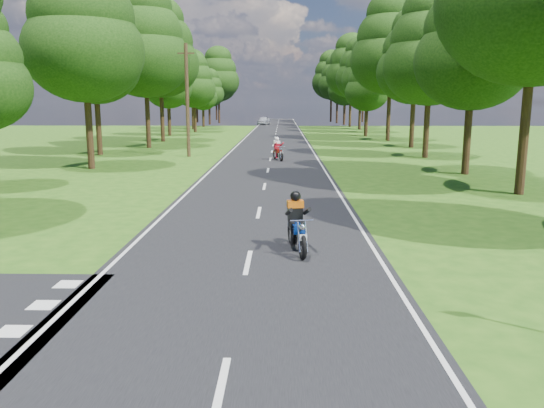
{
  "coord_description": "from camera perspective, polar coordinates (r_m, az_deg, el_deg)",
  "views": [
    {
      "loc": [
        0.84,
        -10.55,
        3.9
      ],
      "look_at": [
        0.55,
        4.0,
        1.1
      ],
      "focal_mm": 35.0,
      "sensor_mm": 36.0,
      "label": 1
    }
  ],
  "objects": [
    {
      "name": "distant_car",
      "position": [
        94.7,
        -0.88,
        8.97
      ],
      "size": [
        2.56,
        4.55,
        1.46
      ],
      "primitive_type": "imported",
      "rotation": [
        0.0,
        0.0,
        -0.2
      ],
      "color": "silver",
      "rests_on": "main_road"
    },
    {
      "name": "rider_far_red",
      "position": [
        36.2,
        0.64,
        5.98
      ],
      "size": [
        1.16,
        1.98,
        1.57
      ],
      "primitive_type": null,
      "rotation": [
        0.0,
        0.0,
        0.3
      ],
      "color": "#A6130C",
      "rests_on": "main_road"
    },
    {
      "name": "rider_near_blue",
      "position": [
        13.95,
        2.68,
        -1.91
      ],
      "size": [
        0.93,
        1.98,
        1.58
      ],
      "primitive_type": null,
      "rotation": [
        0.0,
        0.0,
        0.16
      ],
      "color": "navy",
      "rests_on": "main_road"
    },
    {
      "name": "ground",
      "position": [
        11.28,
        -3.26,
        -9.36
      ],
      "size": [
        160.0,
        160.0,
        0.0
      ],
      "primitive_type": "plane",
      "color": "#255012",
      "rests_on": "ground"
    },
    {
      "name": "main_road",
      "position": [
        60.68,
        0.33,
        7.21
      ],
      "size": [
        7.0,
        140.0,
        0.02
      ],
      "primitive_type": "cube",
      "color": "black",
      "rests_on": "ground"
    },
    {
      "name": "telegraph_pole",
      "position": [
        39.15,
        -9.1,
        11.0
      ],
      "size": [
        1.2,
        0.26,
        8.0
      ],
      "color": "#382616",
      "rests_on": "ground"
    },
    {
      "name": "treeline",
      "position": [
        70.75,
        1.65,
        14.41
      ],
      "size": [
        40.0,
        115.35,
        14.78
      ],
      "color": "black",
      "rests_on": "ground"
    },
    {
      "name": "road_markings",
      "position": [
        58.81,
        0.18,
        7.1
      ],
      "size": [
        7.4,
        140.0,
        0.01
      ],
      "color": "silver",
      "rests_on": "main_road"
    }
  ]
}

